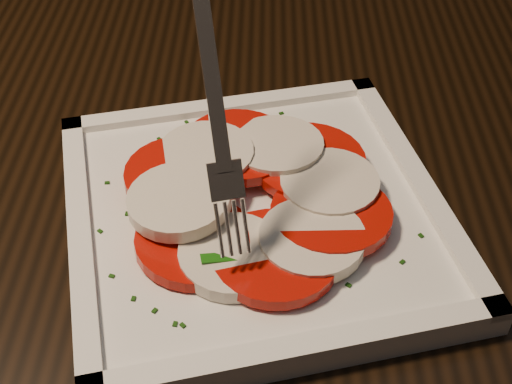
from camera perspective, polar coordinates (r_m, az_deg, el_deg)
table at (r=0.58m, az=-6.14°, el=-9.07°), size 1.28×0.92×0.75m
chair at (r=1.17m, az=10.72°, el=12.79°), size 0.50×0.50×0.93m
plate at (r=0.49m, az=0.00°, el=-1.93°), size 0.32×0.32×0.01m
caprese_salad at (r=0.48m, az=0.01°, el=-0.35°), size 0.22×0.22×0.03m
fork at (r=0.42m, az=-3.69°, el=8.41°), size 0.07×0.11×0.16m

